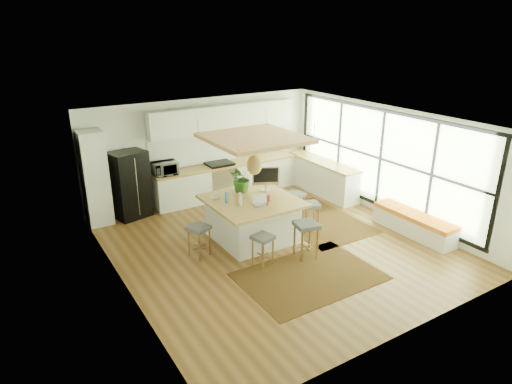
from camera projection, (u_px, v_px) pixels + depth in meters
floor at (276, 245)px, 9.70m from camera, size 7.00×7.00×0.00m
ceiling at (278, 121)px, 8.75m from camera, size 7.00×7.00×0.00m
wall_back at (204, 149)px, 12.01m from camera, size 6.50×0.00×6.50m
wall_front at (414, 256)px, 6.44m from camera, size 6.50×0.00×6.50m
wall_left at (120, 220)px, 7.63m from camera, size 0.00×7.00×7.00m
wall_right at (388, 162)px, 10.82m from camera, size 0.00×7.00×7.00m
window_wall at (387, 160)px, 10.79m from camera, size 0.10×6.20×2.60m
pantry at (95, 178)px, 10.38m from camera, size 0.55×0.60×2.25m
back_counter_base at (228, 180)px, 12.35m from camera, size 4.20×0.60×0.88m
back_counter_top at (228, 164)px, 12.19m from camera, size 4.24×0.64×0.05m
backsplash at (222, 146)px, 12.27m from camera, size 4.20×0.02×0.80m
upper_cabinets at (224, 118)px, 11.86m from camera, size 4.20×0.34×0.70m
range at (220, 180)px, 12.20m from camera, size 0.76×0.62×1.00m
right_counter_base at (322, 177)px, 12.58m from camera, size 0.60×2.50×0.88m
right_counter_top at (323, 162)px, 12.42m from camera, size 0.64×2.54×0.05m
window_bench at (414, 224)px, 10.11m from camera, size 0.52×2.00×0.50m
ceiling_panel at (254, 151)px, 9.15m from camera, size 1.86×1.86×0.80m
rug_near at (309, 276)px, 8.48m from camera, size 2.60×1.80×0.01m
rug_right at (317, 221)px, 10.86m from camera, size 1.80×2.60×0.01m
fridge at (129, 181)px, 10.82m from camera, size 0.95×0.82×1.66m
island at (252, 219)px, 9.83m from camera, size 1.85×1.85×0.93m
stool_near_left at (263, 248)px, 8.78m from camera, size 0.46×0.46×0.63m
stool_near_right at (306, 241)px, 9.08m from camera, size 0.53×0.53×0.76m
stool_right_front at (310, 216)px, 10.27m from camera, size 0.51×0.51×0.67m
stool_right_back at (294, 206)px, 10.83m from camera, size 0.46×0.46×0.69m
stool_left_side at (199, 240)px, 9.12m from camera, size 0.50×0.50×0.66m
laptop at (261, 200)px, 9.32m from camera, size 0.37×0.38×0.23m
monitor at (266, 180)px, 10.09m from camera, size 0.65×0.48×0.57m
microwave at (165, 167)px, 11.19m from camera, size 0.61×0.34×0.41m
island_plant at (242, 181)px, 10.04m from camera, size 0.75×0.79×0.51m
island_bowl at (216, 198)px, 9.69m from camera, size 0.24×0.24×0.05m
island_bottle_0 at (227, 199)px, 9.44m from camera, size 0.07×0.07×0.19m
island_bottle_1 at (239, 201)px, 9.32m from camera, size 0.07×0.07×0.19m
island_bottle_2 at (269, 197)px, 9.52m from camera, size 0.07×0.07×0.19m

